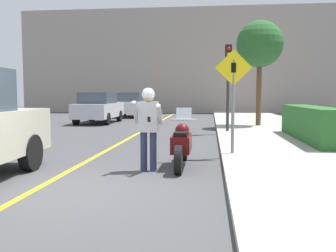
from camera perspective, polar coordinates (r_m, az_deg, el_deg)
name	(u,v)px	position (r m, az deg, el deg)	size (l,w,h in m)	color
ground_plane	(70,190)	(6.55, -14.64, -9.43)	(80.00, 80.00, 0.00)	#424244
sidewalk_curb	(307,154)	(10.34, 20.36, -3.99)	(4.40, 44.00, 0.12)	#ADA89E
road_center_line	(121,143)	(12.37, -7.22, -2.55)	(0.12, 36.00, 0.01)	yellow
building_backdrop	(183,61)	(32.11, 2.34, 9.86)	(28.00, 1.20, 8.74)	gray
motorcycle	(182,144)	(8.25, 2.10, -2.81)	(0.62, 2.22, 1.28)	black
person_biker	(148,120)	(7.72, -3.02, 0.88)	(0.59, 0.47, 1.73)	#282D4C
crossing_sign	(233,91)	(9.46, 9.91, 5.27)	(0.91, 0.08, 2.58)	slate
traffic_light	(228,71)	(15.14, 9.16, 8.27)	(0.26, 0.30, 3.41)	#2D2D30
hedge_row	(311,123)	(13.07, 21.01, 0.43)	(0.90, 5.33, 1.07)	#286028
street_tree	(260,45)	(18.32, 13.81, 11.94)	(2.17, 2.17, 4.89)	brown
parked_car_silver	(99,108)	(20.87, -10.53, 2.79)	(1.88, 4.20, 1.68)	black
parked_car_white	(131,105)	(26.15, -5.63, 3.26)	(1.88, 4.20, 1.68)	black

